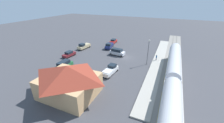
{
  "coord_description": "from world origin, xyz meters",
  "views": [
    {
      "loc": [
        -12.41,
        39.11,
        17.42
      ],
      "look_at": [
        1.77,
        6.67,
        1.0
      ],
      "focal_mm": 22.26,
      "sensor_mm": 36.0,
      "label": 1
    }
  ],
  "objects_px": {
    "pickup_white": "(110,70)",
    "suv_silver": "(117,52)",
    "pedestrian_on_platform": "(156,57)",
    "suv_green": "(64,65)",
    "sedan_red": "(113,41)",
    "pickup_tan": "(84,46)",
    "sedan_maroon": "(69,54)",
    "light_pole_near_platform": "(148,49)",
    "pickup_navy": "(109,46)",
    "station_building": "(69,80)"
  },
  "relations": [
    {
      "from": "sedan_red",
      "to": "suv_silver",
      "type": "height_order",
      "value": "suv_silver"
    },
    {
      "from": "suv_green",
      "to": "suv_silver",
      "type": "bearing_deg",
      "value": -122.54
    },
    {
      "from": "sedan_maroon",
      "to": "light_pole_near_platform",
      "type": "bearing_deg",
      "value": -170.24
    },
    {
      "from": "pedestrian_on_platform",
      "to": "pickup_tan",
      "type": "distance_m",
      "value": 26.13
    },
    {
      "from": "pedestrian_on_platform",
      "to": "suv_silver",
      "type": "height_order",
      "value": "suv_silver"
    },
    {
      "from": "sedan_red",
      "to": "pickup_tan",
      "type": "relative_size",
      "value": 0.81
    },
    {
      "from": "pedestrian_on_platform",
      "to": "light_pole_near_platform",
      "type": "relative_size",
      "value": 0.24
    },
    {
      "from": "light_pole_near_platform",
      "to": "suv_silver",
      "type": "bearing_deg",
      "value": -16.98
    },
    {
      "from": "suv_green",
      "to": "light_pole_near_platform",
      "type": "relative_size",
      "value": 0.68
    },
    {
      "from": "station_building",
      "to": "suv_green",
      "type": "bearing_deg",
      "value": -43.53
    },
    {
      "from": "sedan_red",
      "to": "pickup_white",
      "type": "relative_size",
      "value": 0.82
    },
    {
      "from": "pickup_white",
      "to": "sedan_maroon",
      "type": "height_order",
      "value": "pickup_white"
    },
    {
      "from": "suv_silver",
      "to": "pickup_tan",
      "type": "bearing_deg",
      "value": -4.22
    },
    {
      "from": "sedan_red",
      "to": "pickup_navy",
      "type": "relative_size",
      "value": 0.81
    },
    {
      "from": "pedestrian_on_platform",
      "to": "light_pole_near_platform",
      "type": "bearing_deg",
      "value": 58.09
    },
    {
      "from": "pickup_tan",
      "to": "pickup_navy",
      "type": "bearing_deg",
      "value": -153.42
    },
    {
      "from": "station_building",
      "to": "pickup_white",
      "type": "height_order",
      "value": "station_building"
    },
    {
      "from": "pickup_tan",
      "to": "pickup_white",
      "type": "bearing_deg",
      "value": 141.91
    },
    {
      "from": "station_building",
      "to": "sedan_red",
      "type": "height_order",
      "value": "station_building"
    },
    {
      "from": "sedan_maroon",
      "to": "pedestrian_on_platform",
      "type": "bearing_deg",
      "value": -163.88
    },
    {
      "from": "pickup_white",
      "to": "suv_green",
      "type": "distance_m",
      "value": 12.58
    },
    {
      "from": "suv_silver",
      "to": "suv_green",
      "type": "bearing_deg",
      "value": 57.46
    },
    {
      "from": "station_building",
      "to": "sedan_red",
      "type": "relative_size",
      "value": 2.39
    },
    {
      "from": "pedestrian_on_platform",
      "to": "suv_green",
      "type": "distance_m",
      "value": 26.36
    },
    {
      "from": "pickup_tan",
      "to": "sedan_maroon",
      "type": "distance_m",
      "value": 8.29
    },
    {
      "from": "pickup_tan",
      "to": "sedan_maroon",
      "type": "bearing_deg",
      "value": 89.67
    },
    {
      "from": "sedan_red",
      "to": "suv_silver",
      "type": "relative_size",
      "value": 0.9
    },
    {
      "from": "pickup_tan",
      "to": "suv_green",
      "type": "distance_m",
      "value": 16.23
    },
    {
      "from": "light_pole_near_platform",
      "to": "pickup_navy",
      "type": "bearing_deg",
      "value": -28.19
    },
    {
      "from": "sedan_red",
      "to": "suv_green",
      "type": "relative_size",
      "value": 0.92
    },
    {
      "from": "sedan_maroon",
      "to": "light_pole_near_platform",
      "type": "relative_size",
      "value": 0.64
    },
    {
      "from": "suv_silver",
      "to": "pickup_white",
      "type": "bearing_deg",
      "value": 103.92
    },
    {
      "from": "suv_green",
      "to": "sedan_maroon",
      "type": "bearing_deg",
      "value": -58.95
    },
    {
      "from": "pedestrian_on_platform",
      "to": "station_building",
      "type": "bearing_deg",
      "value": 59.78
    },
    {
      "from": "pedestrian_on_platform",
      "to": "sedan_maroon",
      "type": "relative_size",
      "value": 0.37
    },
    {
      "from": "station_building",
      "to": "sedan_maroon",
      "type": "distance_m",
      "value": 20.13
    },
    {
      "from": "pickup_white",
      "to": "light_pole_near_platform",
      "type": "relative_size",
      "value": 0.77
    },
    {
      "from": "station_building",
      "to": "light_pole_near_platform",
      "type": "height_order",
      "value": "light_pole_near_platform"
    },
    {
      "from": "pickup_navy",
      "to": "pickup_white",
      "type": "bearing_deg",
      "value": 115.62
    },
    {
      "from": "pedestrian_on_platform",
      "to": "pickup_tan",
      "type": "height_order",
      "value": "pickup_tan"
    },
    {
      "from": "suv_silver",
      "to": "sedan_maroon",
      "type": "xyz_separation_m",
      "value": [
        13.74,
        7.28,
        -0.27
      ]
    },
    {
      "from": "pedestrian_on_platform",
      "to": "pickup_navy",
      "type": "distance_m",
      "value": 18.39
    },
    {
      "from": "pickup_tan",
      "to": "pickup_white",
      "type": "distance_m",
      "value": 21.2
    },
    {
      "from": "pickup_navy",
      "to": "suv_green",
      "type": "bearing_deg",
      "value": 78.52
    },
    {
      "from": "sedan_red",
      "to": "pickup_tan",
      "type": "bearing_deg",
      "value": 55.47
    },
    {
      "from": "sedan_red",
      "to": "suv_green",
      "type": "xyz_separation_m",
      "value": [
        2.98,
        26.31,
        0.27
      ]
    },
    {
      "from": "pickup_tan",
      "to": "sedan_red",
      "type": "bearing_deg",
      "value": -124.53
    },
    {
      "from": "pickup_white",
      "to": "suv_silver",
      "type": "distance_m",
      "value": 12.43
    },
    {
      "from": "pedestrian_on_platform",
      "to": "sedan_maroon",
      "type": "distance_m",
      "value": 27.24
    },
    {
      "from": "pickup_white",
      "to": "suv_silver",
      "type": "bearing_deg",
      "value": -76.08
    }
  ]
}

